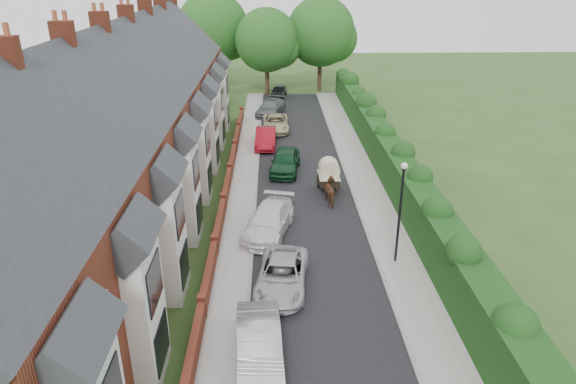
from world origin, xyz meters
The scene contains 23 objects.
ground centered at (0.00, 0.00, 0.00)m, with size 140.00×140.00×0.00m, color #2D4C1E.
road centered at (-0.50, 11.00, 0.01)m, with size 6.00×58.00×0.02m, color black.
pavement_hedge_side centered at (3.60, 11.00, 0.06)m, with size 2.20×58.00×0.12m, color gray.
pavement_house_side centered at (-4.35, 11.00, 0.06)m, with size 1.70×58.00×0.12m, color gray.
kerb_hedge_side centered at (2.55, 11.00, 0.07)m, with size 0.18×58.00×0.13m, color gray.
kerb_house_side centered at (-3.55, 11.00, 0.07)m, with size 0.18×58.00×0.13m, color gray.
hedge centered at (5.40, 11.00, 1.60)m, with size 2.10×58.00×2.85m.
terrace_row centered at (-10.87, 9.98, 4.47)m, with size 9.05×40.50×11.50m.
garden_wall_row centered at (-5.35, 10.00, 0.46)m, with size 0.35×40.35×1.10m.
lamppost centered at (3.40, 4.00, 3.30)m, with size 0.32×0.32×5.16m.
tree_far_left centered at (-2.65, 40.08, 5.71)m, with size 7.14×6.80×9.29m.
tree_far_right centered at (3.39, 42.08, 6.31)m, with size 7.98×7.60×10.31m.
tree_far_back centered at (-8.59, 43.08, 6.62)m, with size 8.40×8.00×10.82m.
car_silver_a centered at (-3.00, -2.56, 0.74)m, with size 1.58×4.52×1.49m, color #9FA0A4.
car_silver_b centered at (-2.09, 2.09, 0.65)m, with size 2.14×4.65×1.29m, color #B6B8BF.
car_white centered at (-2.70, 7.21, 0.73)m, with size 2.05×5.05×1.46m, color white.
car_green centered at (-1.60, 16.20, 0.79)m, with size 1.86×4.62×1.57m, color #11391F.
car_red centered at (-3.00, 21.75, 0.73)m, with size 1.55×4.45×1.47m, color maroon.
car_beige centered at (-2.19, 26.06, 0.67)m, with size 2.22×4.81×1.34m, color #C6BA8F.
car_grey centered at (-2.62, 31.21, 0.73)m, with size 2.04×5.02×1.46m, color #5A5E62.
car_black centered at (-1.77, 38.60, 0.65)m, with size 1.53×3.81×1.30m, color black.
horse centered at (1.07, 10.83, 0.77)m, with size 0.83×1.81×1.53m, color #55321F.
horse_cart centered at (1.07, 12.79, 1.23)m, with size 1.35×2.98×2.15m.
Camera 1 is at (-2.41, -17.13, 13.09)m, focal length 32.00 mm.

